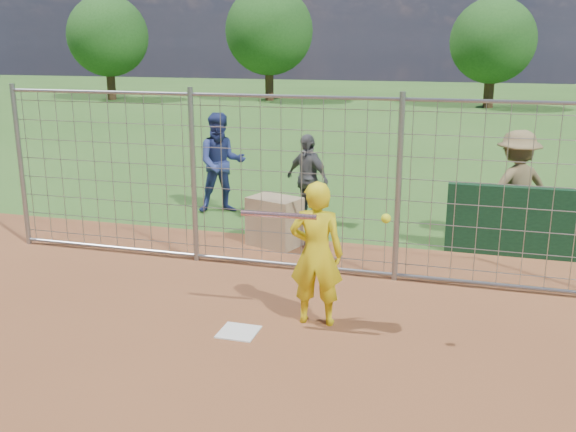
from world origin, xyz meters
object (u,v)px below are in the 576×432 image
(batter, at_px, (316,254))
(bystander_b, at_px, (307,179))
(bystander_c, at_px, (516,189))
(equipment_bin, at_px, (275,221))
(bystander_a, at_px, (221,163))

(batter, relative_size, bystander_b, 1.04)
(batter, bearing_deg, bystander_c, -126.44)
(bystander_b, height_order, equipment_bin, bystander_b)
(batter, bearing_deg, bystander_a, -61.43)
(bystander_c, relative_size, equipment_bin, 2.35)
(bystander_a, height_order, bystander_b, bystander_a)
(bystander_b, bearing_deg, equipment_bin, -67.62)
(bystander_b, distance_m, bystander_c, 3.57)
(bystander_b, xyz_separation_m, equipment_bin, (-0.17, -1.43, -0.42))
(bystander_a, relative_size, bystander_c, 1.03)
(bystander_c, bearing_deg, bystander_a, -38.80)
(batter, relative_size, equipment_bin, 2.14)
(bystander_a, distance_m, bystander_b, 1.84)
(equipment_bin, bearing_deg, bystander_c, 35.13)
(bystander_a, xyz_separation_m, bystander_b, (1.80, -0.34, -0.14))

